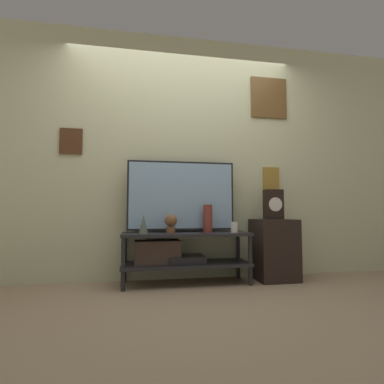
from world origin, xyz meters
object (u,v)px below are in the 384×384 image
(television, at_px, (181,196))
(candle_jar, at_px, (234,227))
(vase_tall_ceramic, at_px, (208,218))
(vase_slim_bronze, at_px, (143,224))
(mantel_clock, at_px, (273,204))
(decorative_bust, at_px, (171,222))

(television, xyz_separation_m, candle_jar, (0.52, -0.18, -0.32))
(television, height_order, vase_tall_ceramic, television)
(vase_slim_bronze, distance_m, candle_jar, 0.91)
(television, relative_size, vase_slim_bronze, 6.21)
(mantel_clock, bearing_deg, vase_tall_ceramic, 179.05)
(vase_slim_bronze, bearing_deg, vase_tall_ceramic, 7.44)
(vase_slim_bronze, height_order, decorative_bust, decorative_bust)
(decorative_bust, bearing_deg, vase_slim_bronze, -171.19)
(candle_jar, bearing_deg, decorative_bust, 176.37)
(vase_slim_bronze, xyz_separation_m, decorative_bust, (0.27, 0.04, 0.02))
(television, height_order, candle_jar, television)
(vase_slim_bronze, relative_size, decorative_bust, 0.96)
(vase_slim_bronze, distance_m, mantel_clock, 1.39)
(television, distance_m, vase_tall_ceramic, 0.36)
(television, height_order, mantel_clock, television)
(television, bearing_deg, vase_slim_bronze, -155.19)
(candle_jar, xyz_separation_m, mantel_clock, (0.46, 0.07, 0.23))
(vase_slim_bronze, height_order, mantel_clock, mantel_clock)
(television, xyz_separation_m, decorative_bust, (-0.13, -0.14, -0.27))
(vase_slim_bronze, bearing_deg, candle_jar, 0.05)
(decorative_bust, xyz_separation_m, mantel_clock, (1.10, 0.03, 0.18))
(candle_jar, bearing_deg, vase_slim_bronze, -179.95)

